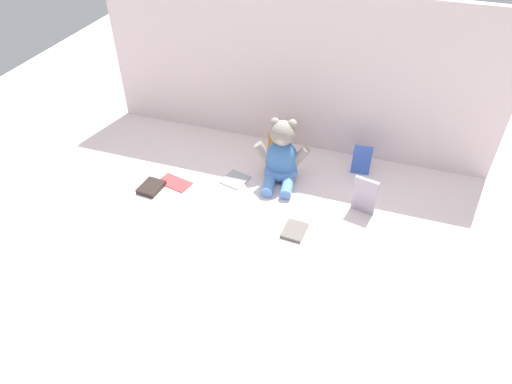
{
  "coord_description": "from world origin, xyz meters",
  "views": [
    {
      "loc": [
        0.39,
        -1.23,
        1.07
      ],
      "look_at": [
        0.01,
        -0.1,
        0.1
      ],
      "focal_mm": 32.72,
      "sensor_mm": 36.0,
      "label": 1
    }
  ],
  "objects_px": {
    "book_case_3": "(362,160)",
    "book_case_5": "(175,182)",
    "book_case_1": "(235,179)",
    "book_case_4": "(278,145)",
    "book_case_6": "(294,231)",
    "book_case_0": "(365,196)",
    "book_case_2": "(151,187)",
    "teddy_bear": "(281,158)"
  },
  "relations": [
    {
      "from": "book_case_6",
      "to": "book_case_5",
      "type": "bearing_deg",
      "value": -8.69
    },
    {
      "from": "book_case_2",
      "to": "book_case_6",
      "type": "height_order",
      "value": "book_case_2"
    },
    {
      "from": "book_case_2",
      "to": "book_case_3",
      "type": "relative_size",
      "value": 0.82
    },
    {
      "from": "book_case_0",
      "to": "book_case_1",
      "type": "relative_size",
      "value": 1.48
    },
    {
      "from": "book_case_4",
      "to": "book_case_6",
      "type": "bearing_deg",
      "value": -71.75
    },
    {
      "from": "book_case_1",
      "to": "book_case_4",
      "type": "height_order",
      "value": "book_case_4"
    },
    {
      "from": "book_case_3",
      "to": "book_case_4",
      "type": "distance_m",
      "value": 0.33
    },
    {
      "from": "book_case_2",
      "to": "book_case_4",
      "type": "bearing_deg",
      "value": 48.04
    },
    {
      "from": "book_case_2",
      "to": "book_case_4",
      "type": "distance_m",
      "value": 0.52
    },
    {
      "from": "teddy_bear",
      "to": "book_case_2",
      "type": "height_order",
      "value": "teddy_bear"
    },
    {
      "from": "book_case_2",
      "to": "book_case_6",
      "type": "relative_size",
      "value": 1.01
    },
    {
      "from": "book_case_0",
      "to": "book_case_5",
      "type": "xyz_separation_m",
      "value": [
        -0.68,
        -0.07,
        -0.06
      ]
    },
    {
      "from": "book_case_3",
      "to": "book_case_6",
      "type": "height_order",
      "value": "book_case_3"
    },
    {
      "from": "book_case_0",
      "to": "book_case_2",
      "type": "distance_m",
      "value": 0.76
    },
    {
      "from": "book_case_3",
      "to": "book_case_5",
      "type": "distance_m",
      "value": 0.71
    },
    {
      "from": "book_case_0",
      "to": "book_case_2",
      "type": "bearing_deg",
      "value": -158.05
    },
    {
      "from": "book_case_1",
      "to": "book_case_5",
      "type": "bearing_deg",
      "value": -142.18
    },
    {
      "from": "book_case_0",
      "to": "book_case_1",
      "type": "distance_m",
      "value": 0.48
    },
    {
      "from": "book_case_3",
      "to": "book_case_4",
      "type": "relative_size",
      "value": 1.12
    },
    {
      "from": "book_case_2",
      "to": "book_case_4",
      "type": "relative_size",
      "value": 0.92
    },
    {
      "from": "book_case_0",
      "to": "book_case_4",
      "type": "distance_m",
      "value": 0.44
    },
    {
      "from": "book_case_1",
      "to": "book_case_2",
      "type": "distance_m",
      "value": 0.31
    },
    {
      "from": "book_case_1",
      "to": "book_case_4",
      "type": "xyz_separation_m",
      "value": [
        0.11,
        0.2,
        0.05
      ]
    },
    {
      "from": "teddy_bear",
      "to": "book_case_4",
      "type": "xyz_separation_m",
      "value": [
        -0.05,
        0.14,
        -0.04
      ]
    },
    {
      "from": "book_case_5",
      "to": "book_case_6",
      "type": "distance_m",
      "value": 0.5
    },
    {
      "from": "book_case_5",
      "to": "book_case_6",
      "type": "xyz_separation_m",
      "value": [
        0.49,
        -0.11,
        0.0
      ]
    },
    {
      "from": "book_case_0",
      "to": "book_case_2",
      "type": "height_order",
      "value": "book_case_0"
    },
    {
      "from": "book_case_5",
      "to": "book_case_4",
      "type": "bearing_deg",
      "value": 146.15
    },
    {
      "from": "book_case_2",
      "to": "book_case_5",
      "type": "height_order",
      "value": "book_case_2"
    },
    {
      "from": "book_case_5",
      "to": "teddy_bear",
      "type": "bearing_deg",
      "value": 125.82
    },
    {
      "from": "teddy_bear",
      "to": "book_case_0",
      "type": "relative_size",
      "value": 1.81
    },
    {
      "from": "book_case_4",
      "to": "book_case_5",
      "type": "bearing_deg",
      "value": -142.21
    },
    {
      "from": "book_case_3",
      "to": "book_case_5",
      "type": "relative_size",
      "value": 0.92
    },
    {
      "from": "book_case_0",
      "to": "book_case_5",
      "type": "distance_m",
      "value": 0.69
    },
    {
      "from": "book_case_2",
      "to": "book_case_3",
      "type": "height_order",
      "value": "book_case_3"
    },
    {
      "from": "book_case_2",
      "to": "book_case_3",
      "type": "bearing_deg",
      "value": 31.2
    },
    {
      "from": "book_case_3",
      "to": "book_case_6",
      "type": "xyz_separation_m",
      "value": [
        -0.15,
        -0.4,
        -0.05
      ]
    },
    {
      "from": "book_case_1",
      "to": "book_case_6",
      "type": "xyz_separation_m",
      "value": [
        0.28,
        -0.2,
        0.0
      ]
    },
    {
      "from": "teddy_bear",
      "to": "book_case_3",
      "type": "height_order",
      "value": "teddy_bear"
    },
    {
      "from": "book_case_1",
      "to": "book_case_6",
      "type": "relative_size",
      "value": 1.02
    },
    {
      "from": "book_case_5",
      "to": "book_case_3",
      "type": "bearing_deg",
      "value": 127.13
    },
    {
      "from": "book_case_6",
      "to": "teddy_bear",
      "type": "bearing_deg",
      "value": -60.9
    }
  ]
}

